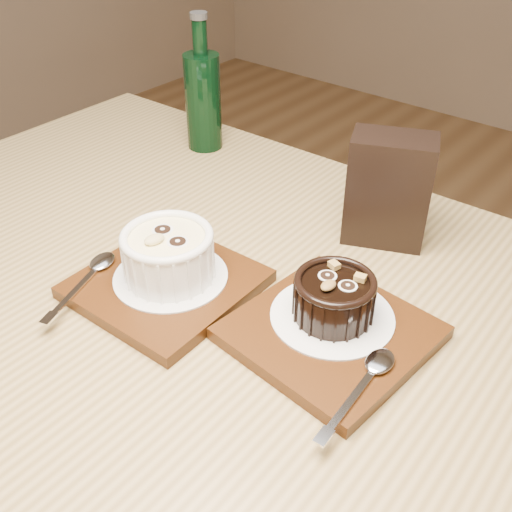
{
  "coord_description": "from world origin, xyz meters",
  "views": [
    {
      "loc": [
        0.53,
        -0.34,
        1.18
      ],
      "look_at": [
        0.21,
        0.05,
        0.81
      ],
      "focal_mm": 42.0,
      "sensor_mm": 36.0,
      "label": 1
    }
  ],
  "objects": [
    {
      "name": "tray_left",
      "position": [
        0.11,
        0.0,
        0.76
      ],
      "size": [
        0.19,
        0.19,
        0.01
      ],
      "primitive_type": "cube",
      "rotation": [
        0.0,
        0.0,
        0.04
      ],
      "color": "#46220B",
      "rests_on": "table"
    },
    {
      "name": "spoon_right",
      "position": [
        0.37,
        0.01,
        0.77
      ],
      "size": [
        0.04,
        0.14,
        0.01
      ],
      "primitive_type": null,
      "rotation": [
        0.0,
        0.0,
        0.07
      ],
      "color": "white",
      "rests_on": "tray_right"
    },
    {
      "name": "ramekin_dark",
      "position": [
        0.29,
        0.07,
        0.79
      ],
      "size": [
        0.08,
        0.08,
        0.05
      ],
      "rotation": [
        0.0,
        0.0,
        -0.04
      ],
      "color": "black",
      "rests_on": "doily_right"
    },
    {
      "name": "condiment_stand",
      "position": [
        0.25,
        0.25,
        0.82
      ],
      "size": [
        0.12,
        0.1,
        0.14
      ],
      "primitive_type": "cube",
      "rotation": [
        0.0,
        0.0,
        0.43
      ],
      "color": "black",
      "rests_on": "table"
    },
    {
      "name": "tray_right",
      "position": [
        0.3,
        0.05,
        0.76
      ],
      "size": [
        0.19,
        0.19,
        0.01
      ],
      "primitive_type": "cube",
      "rotation": [
        0.0,
        0.0,
        -0.08
      ],
      "color": "#46220B",
      "rests_on": "table"
    },
    {
      "name": "doily_left",
      "position": [
        0.11,
        0.01,
        0.77
      ],
      "size": [
        0.13,
        0.13,
        0.0
      ],
      "primitive_type": "cylinder",
      "color": "white",
      "rests_on": "tray_left"
    },
    {
      "name": "ramekin_white",
      "position": [
        0.11,
        0.01,
        0.8
      ],
      "size": [
        0.1,
        0.1,
        0.06
      ],
      "rotation": [
        0.0,
        0.0,
        -0.19
      ],
      "color": "white",
      "rests_on": "doily_left"
    },
    {
      "name": "green_bottle",
      "position": [
        -0.12,
        0.31,
        0.83
      ],
      "size": [
        0.06,
        0.06,
        0.21
      ],
      "color": "black",
      "rests_on": "table"
    },
    {
      "name": "doily_right",
      "position": [
        0.29,
        0.07,
        0.77
      ],
      "size": [
        0.13,
        0.13,
        0.0
      ],
      "primitive_type": "cylinder",
      "color": "white",
      "rests_on": "tray_right"
    },
    {
      "name": "spoon_left",
      "position": [
        0.05,
        -0.06,
        0.77
      ],
      "size": [
        0.07,
        0.13,
        0.01
      ],
      "primitive_type": null,
      "rotation": [
        0.0,
        0.0,
        0.36
      ],
      "color": "white",
      "rests_on": "tray_left"
    },
    {
      "name": "table",
      "position": [
        0.2,
        0.0,
        0.66
      ],
      "size": [
        1.22,
        0.83,
        0.75
      ],
      "rotation": [
        0.0,
        0.0,
        0.03
      ],
      "color": "olive",
      "rests_on": "ground"
    }
  ]
}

